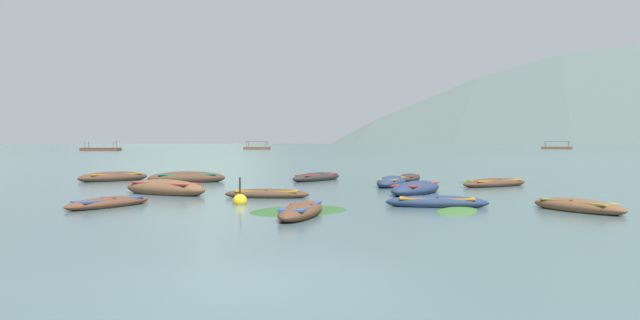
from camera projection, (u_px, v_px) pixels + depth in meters
ground_plane at (372, 143)px, 1502.99m from camera, size 6000.00×6000.00×0.00m
mountain_1 at (206, 78)px, 1923.76m from camera, size 966.92×966.92×402.59m
mountain_2 at (538, 27)px, 1578.95m from camera, size 1606.06×1606.06×592.52m
rowboat_0 at (437, 202)px, 19.89m from camera, size 3.34×1.06×0.46m
rowboat_1 at (165, 188)px, 24.71m from camera, size 4.24×2.94×0.75m
rowboat_2 at (109, 203)px, 19.88m from camera, size 2.17×3.48×0.40m
rowboat_4 at (416, 189)px, 25.04m from camera, size 2.93×4.34×0.64m
rowboat_5 at (114, 177)px, 33.28m from camera, size 3.53×3.84×0.63m
rowboat_6 at (392, 182)px, 29.39m from camera, size 1.99×3.94×0.60m
rowboat_7 at (409, 178)px, 33.40m from camera, size 1.82×3.33×0.48m
rowboat_8 at (187, 178)px, 32.02m from camera, size 4.18×2.58×0.72m
rowboat_9 at (267, 194)px, 23.19m from camera, size 3.23×0.88×0.42m
rowboat_10 at (578, 206)px, 18.60m from camera, size 2.58×3.22×0.49m
rowboat_11 at (495, 183)px, 29.10m from camera, size 3.79×3.10×0.49m
rowboat_12 at (317, 177)px, 33.56m from camera, size 2.97×4.22×0.56m
rowboat_13 at (301, 211)px, 17.31m from camera, size 1.37×3.62×0.49m
ferry_0 at (257, 148)px, 179.79m from camera, size 7.76×3.44×2.54m
ferry_1 at (101, 149)px, 153.98m from camera, size 9.58×3.42×2.54m
ferry_2 at (557, 148)px, 192.78m from camera, size 9.38×6.17×2.54m
mooring_buoy at (240, 201)px, 20.81m from camera, size 0.49×0.49×1.04m
weed_patch_0 at (457, 211)px, 18.55m from camera, size 1.87×2.86×0.14m
weed_patch_1 at (299, 211)px, 18.71m from camera, size 3.99×4.17×0.14m
weed_patch_2 at (276, 193)px, 25.19m from camera, size 3.19×2.58×0.14m
weed_patch_3 at (482, 183)px, 31.66m from camera, size 3.09×2.96×0.14m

